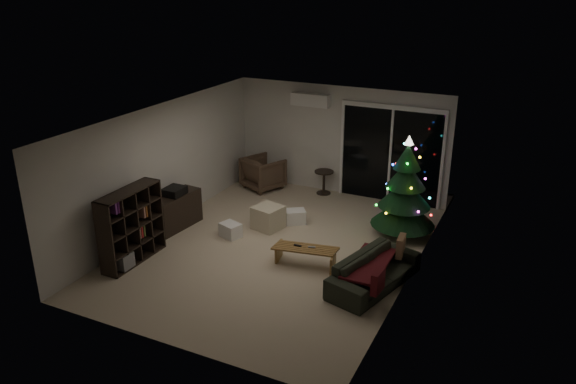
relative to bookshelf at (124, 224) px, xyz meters
The scene contains 18 objects.
room 4.05m from the bookshelf, 47.93° to the left, with size 6.50×7.51×2.60m.
bookshelf is the anchor object (origin of this frame).
media_cabinet 1.52m from the bookshelf, 90.00° to the left, with size 0.42×1.13×0.71m, color black.
stereo 1.49m from the bookshelf, 90.00° to the left, with size 0.36×0.42×0.15m, color black.
armchair 4.25m from the bookshelf, 82.66° to the left, with size 0.82×0.84×0.76m, color #3E3221.
ottoman 2.85m from the bookshelf, 52.95° to the left, with size 0.52×0.52×0.47m, color beige.
cardboard_box_a 2.06m from the bookshelf, 52.36° to the left, with size 0.39×0.30×0.28m, color white.
cardboard_box_b 3.46m from the bookshelf, 52.54° to the left, with size 0.40×0.30×0.28m, color white.
side_table 4.94m from the bookshelf, 66.32° to the left, with size 0.44×0.44×0.55m, color black.
floor_lamp 5.02m from the bookshelf, 80.92° to the left, with size 0.26×0.26×1.62m, color black.
sofa 4.44m from the bookshelf, 13.23° to the left, with size 1.84×0.72×0.54m, color #252A20.
sofa_throw 4.33m from the bookshelf, 13.54° to the left, with size 0.57×1.32×0.04m, color #5D1218.
cushion_a 4.85m from the bookshelf, 20.06° to the left, with size 0.11×0.35×0.35m, color brown.
cushion_b 4.57m from the bookshelf, ahead, with size 0.11×0.35×0.35m, color #5D1218.
coffee_table 3.25m from the bookshelf, 20.98° to the left, with size 1.10×0.39×0.35m, color olive, non-canonical shape.
remote_a 3.09m from the bookshelf, 21.98° to the left, with size 0.14×0.04×0.02m, color black.
remote_b 3.34m from the bookshelf, 21.17° to the left, with size 0.13×0.04×0.02m, color slate.
christmas_tree 5.25m from the bookshelf, 36.55° to the left, with size 1.25×1.25×2.02m, color #14381D.
Camera 1 is at (4.27, -8.37, 4.82)m, focal length 35.00 mm.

